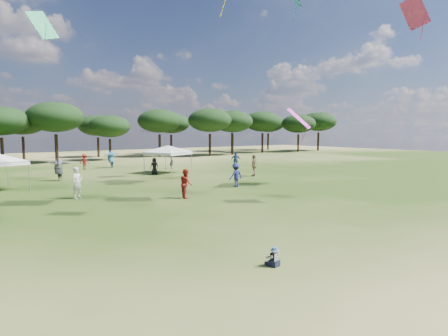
# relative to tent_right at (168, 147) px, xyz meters

# --- Properties ---
(ground) EXTENTS (140.00, 140.00, 0.00)m
(ground) POSITION_rel_tent_right_xyz_m (-8.98, -25.71, -2.49)
(ground) COLOR #304715
(ground) RESTS_ON ground
(tree_line) EXTENTS (108.78, 17.63, 7.77)m
(tree_line) POSITION_rel_tent_right_xyz_m (-6.59, 21.70, 2.93)
(tree_line) COLOR black
(tree_line) RESTS_ON ground
(tent_right) EXTENTS (6.20, 6.20, 2.91)m
(tent_right) POSITION_rel_tent_right_xyz_m (0.00, 0.00, 0.00)
(tent_right) COLOR gray
(tent_right) RESTS_ON ground
(toddler) EXTENTS (0.40, 0.43, 0.57)m
(toddler) POSITION_rel_tent_right_xyz_m (-9.28, -23.78, -2.24)
(toddler) COLOR black
(toddler) RESTS_ON ground
(festival_crowd) EXTENTS (30.16, 22.11, 1.91)m
(festival_crowd) POSITION_rel_tent_right_xyz_m (-7.49, -0.64, -1.60)
(festival_crowd) COLOR white
(festival_crowd) RESTS_ON ground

